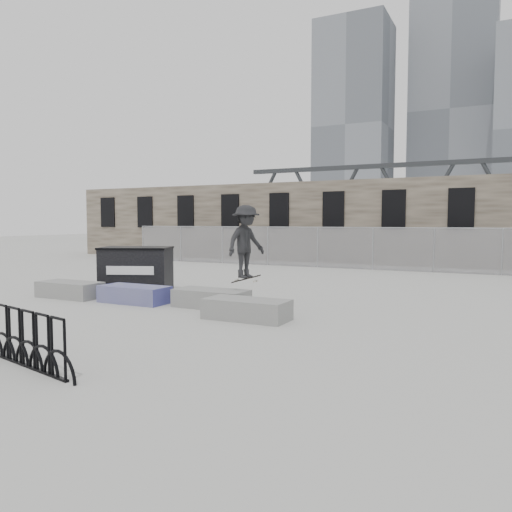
{
  "coord_description": "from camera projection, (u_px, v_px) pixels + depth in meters",
  "views": [
    {
      "loc": [
        8.35,
        -11.04,
        2.3
      ],
      "look_at": [
        1.97,
        1.71,
        1.3
      ],
      "focal_mm": 35.0,
      "sensor_mm": 36.0,
      "label": 1
    }
  ],
  "objects": [
    {
      "name": "ground",
      "position": [
        165.0,
        305.0,
        13.74
      ],
      "size": [
        120.0,
        120.0,
        0.0
      ],
      "primitive_type": "plane",
      "color": "#A2A29D",
      "rests_on": "ground"
    },
    {
      "name": "stone_wall",
      "position": [
        340.0,
        222.0,
        28.07
      ],
      "size": [
        36.0,
        2.58,
        4.5
      ],
      "color": "brown",
      "rests_on": "ground"
    },
    {
      "name": "chainlink_fence",
      "position": [
        318.0,
        247.0,
        24.82
      ],
      "size": [
        22.06,
        0.06,
        2.02
      ],
      "color": "gray",
      "rests_on": "ground"
    },
    {
      "name": "planter_far_left",
      "position": [
        70.0,
        289.0,
        15.0
      ],
      "size": [
        2.0,
        0.9,
        0.48
      ],
      "color": "gray",
      "rests_on": "ground"
    },
    {
      "name": "planter_center_left",
      "position": [
        135.0,
        294.0,
        14.05
      ],
      "size": [
        2.0,
        0.9,
        0.48
      ],
      "color": "navy",
      "rests_on": "ground"
    },
    {
      "name": "planter_center_right",
      "position": [
        211.0,
        298.0,
        13.28
      ],
      "size": [
        2.0,
        0.9,
        0.48
      ],
      "color": "gray",
      "rests_on": "ground"
    },
    {
      "name": "planter_offset",
      "position": [
        247.0,
        308.0,
        11.65
      ],
      "size": [
        2.0,
        0.9,
        0.48
      ],
      "color": "gray",
      "rests_on": "ground"
    },
    {
      "name": "dumpster",
      "position": [
        136.0,
        269.0,
        16.27
      ],
      "size": [
        2.57,
        2.11,
        1.46
      ],
      "rotation": [
        0.0,
        0.0,
        0.4
      ],
      "color": "black",
      "rests_on": "ground"
    },
    {
      "name": "bike_rack",
      "position": [
        2.0,
        332.0,
        8.35
      ],
      "size": [
        4.39,
        1.04,
        0.9
      ],
      "rotation": [
        0.0,
        0.0,
        -0.22
      ],
      "color": "black",
      "rests_on": "ground"
    },
    {
      "name": "skyline_towers",
      "position": [
        455.0,
        125.0,
        96.42
      ],
      "size": [
        58.0,
        28.0,
        48.0
      ],
      "color": "slate",
      "rests_on": "ground"
    },
    {
      "name": "skateboarder",
      "position": [
        246.0,
        242.0,
        13.28
      ],
      "size": [
        1.06,
        1.41,
        2.09
      ],
      "rotation": [
        0.0,
        0.0,
        1.27
      ],
      "color": "black",
      "rests_on": "ground"
    }
  ]
}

